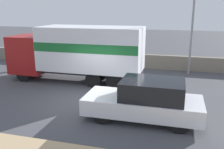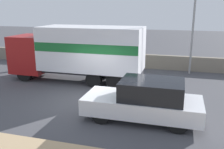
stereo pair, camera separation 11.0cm
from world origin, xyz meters
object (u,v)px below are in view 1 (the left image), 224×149
(box_truck, at_px, (79,50))
(car_hatchback, at_px, (146,100))
(pedestrian, at_px, (37,57))
(street_lamp, at_px, (194,3))

(box_truck, bearing_deg, car_hatchback, 136.28)
(box_truck, relative_size, car_hatchback, 1.74)
(box_truck, distance_m, pedestrian, 5.10)
(street_lamp, distance_m, car_hatchback, 8.94)
(street_lamp, height_order, car_hatchback, street_lamp)
(box_truck, relative_size, pedestrian, 5.00)
(pedestrian, bearing_deg, street_lamp, 6.17)
(car_hatchback, bearing_deg, pedestrian, -37.21)
(box_truck, distance_m, car_hatchback, 6.35)
(street_lamp, distance_m, pedestrian, 11.42)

